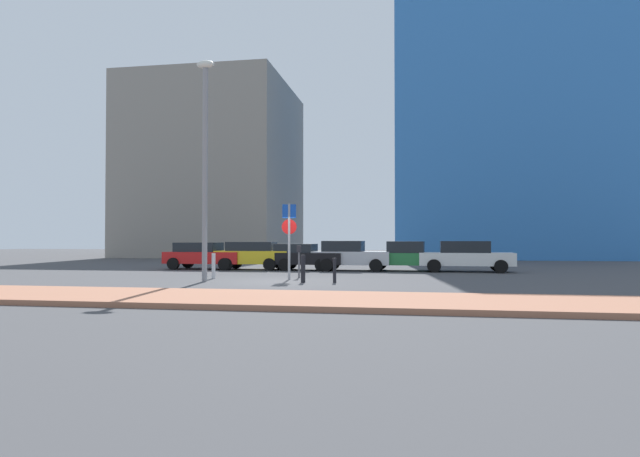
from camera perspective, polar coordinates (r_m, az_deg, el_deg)
name	(u,v)px	position (r m, az deg, el deg)	size (l,w,h in m)	color
ground_plane	(278,282)	(20.36, -4.52, -5.71)	(120.00, 120.00, 0.00)	#424244
sidewalk_brick	(218,298)	(14.28, -10.93, -7.35)	(40.00, 3.59, 0.14)	#9E664C
parked_car_red	(204,255)	(29.40, -12.37, -2.79)	(4.21, 2.08, 1.44)	red
parked_car_yellow	(258,255)	(28.47, -6.70, -2.82)	(4.58, 2.10, 1.48)	gold
parked_car_black	(301,256)	(27.82, -2.09, -3.00)	(4.52, 2.14, 1.37)	black
parked_car_silver	(349,255)	(27.48, 3.13, -2.87)	(4.11, 2.18, 1.53)	#B7BABF
parked_car_green	(406,256)	(27.43, 9.21, -2.92)	(4.18, 2.17, 1.51)	#237238
parked_car_white	(466,256)	(27.34, 15.35, -2.84)	(4.59, 2.06, 1.52)	white
parking_sign_post	(289,232)	(21.31, -3.33, -0.34)	(0.60, 0.12, 3.04)	gray
parking_meter	(299,257)	(22.25, -2.27, -3.05)	(0.18, 0.14, 1.35)	#4C4C51
street_lamp	(205,154)	(20.92, -12.23, 7.84)	(0.70, 0.36, 8.46)	gray
traffic_bollard_near	(335,270)	(19.79, 1.57, -4.51)	(0.13, 0.13, 0.92)	black
traffic_bollard_mid	(214,266)	(22.29, -11.35, -3.95)	(0.15, 0.15, 1.04)	#B7B7BC
traffic_bollard_far	(303,269)	(19.83, -1.83, -4.34)	(0.17, 0.17, 1.03)	black
building_colorful_midrise	(498,109)	(52.32, 18.57, 12.08)	(18.27, 16.23, 27.10)	#3372BF
building_under_construction	(216,172)	(53.15, -11.09, 6.00)	(14.36, 14.85, 16.44)	gray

